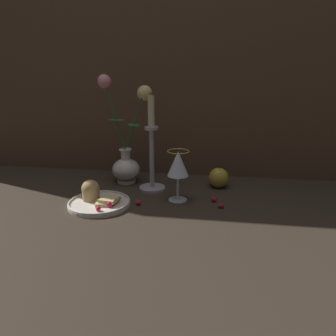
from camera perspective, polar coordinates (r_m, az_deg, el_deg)
ground_plane at (r=1.09m, az=-3.51°, el=-5.06°), size 2.40×2.40×0.00m
wall_back at (r=1.31m, az=-1.11°, el=25.26°), size 2.40×0.04×1.20m
vase at (r=1.21m, az=-7.25°, el=2.86°), size 0.19×0.10×0.39m
plate_with_pastries at (r=1.05m, az=-12.22°, el=-5.33°), size 0.19×0.19×0.08m
wine_glass at (r=1.03m, az=1.76°, el=0.43°), size 0.07×0.07×0.16m
candlestick at (r=1.12m, az=-3.03°, el=1.98°), size 0.09×0.09×0.34m
apple_beside_vase at (r=1.18m, az=8.80°, el=-1.67°), size 0.07×0.07×0.08m
berry_near_plate at (r=1.03m, az=-5.21°, el=-6.03°), size 0.02×0.02×0.02m
berry_front_center at (r=1.06m, az=8.04°, el=-5.43°), size 0.02×0.02×0.02m
berry_by_glass_stem at (r=1.02m, az=9.23°, el=-6.48°), size 0.02×0.02×0.02m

